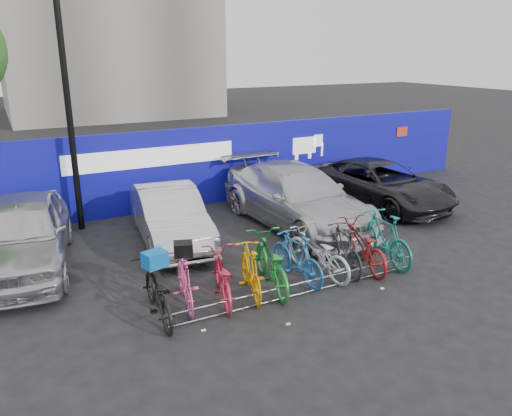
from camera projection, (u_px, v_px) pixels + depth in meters
ground at (286, 283)px, 10.31m from camera, size 100.00×100.00×0.00m
hoarding at (185, 168)px, 15.02m from camera, size 22.00×0.18×2.40m
lamppost at (68, 106)px, 12.47m from camera, size 0.25×0.50×6.11m
bike_rack at (302, 288)px, 9.76m from camera, size 5.60×0.03×0.30m
car_0 at (22, 234)px, 10.79m from camera, size 2.65×4.97×1.61m
car_1 at (170, 216)px, 12.35m from camera, size 1.92×4.28×1.36m
car_2 at (297, 197)px, 13.55m from camera, size 2.50×5.60×1.59m
car_3 at (380, 184)px, 15.34m from camera, size 2.77×5.08×1.35m
bike_0 at (157, 292)px, 8.86m from camera, size 0.78×1.93×1.00m
bike_1 at (185, 280)px, 9.30m from camera, size 0.78×1.74×1.01m
bike_2 at (222, 277)px, 9.51m from camera, size 1.08×1.92×0.96m
bike_3 at (251, 271)px, 9.70m from camera, size 0.88×1.76×1.02m
bike_4 at (271, 263)px, 9.98m from camera, size 1.12×2.17×1.09m
bike_5 at (297, 257)px, 10.30m from camera, size 0.64×1.77×1.04m
bike_6 at (317, 253)px, 10.56m from camera, size 0.94×2.00×1.01m
bike_7 at (344, 248)px, 10.76m from camera, size 0.83×1.79×1.04m
bike_8 at (362, 245)px, 10.94m from camera, size 0.99×2.07×1.04m
bike_9 at (384, 237)px, 11.18m from camera, size 0.72×2.02×1.19m
cargo_crate at (155, 259)px, 8.67m from camera, size 0.46×0.39×0.28m
cargo_topcase at (183, 249)px, 9.11m from camera, size 0.42×0.39×0.25m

